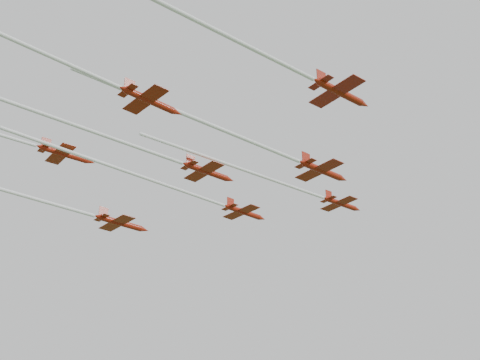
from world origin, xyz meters
The scene contains 8 objects.
jet_lead centered at (9.47, 10.55, 62.36)m, with size 19.89×46.64×2.37m.
jet_row2_left centered at (-7.15, 0.63, 61.37)m, with size 18.46×52.20×2.51m.
jet_row2_right centered at (14.18, -7.38, 60.57)m, with size 19.28×48.19×2.66m.
jet_row3_left centered at (-27.90, -9.04, 59.56)m, with size 18.32×49.80×2.85m.
jet_row3_mid centered at (-4.54, -23.75, 60.48)m, with size 24.26×62.82×2.47m.
jet_row3_right centered at (23.58, -27.81, 62.08)m, with size 22.53×54.20×2.52m.
jet_row4_left centered at (-20.55, -29.68, 62.46)m, with size 17.98×40.94×2.36m.
jet_row4_right centered at (4.07, -38.87, 60.23)m, with size 15.96×45.49×2.34m.
Camera 1 is at (52.81, -79.54, 15.49)m, focal length 45.00 mm.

